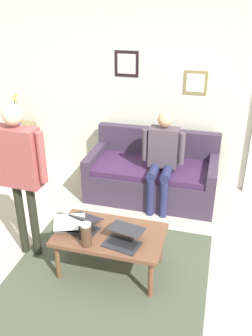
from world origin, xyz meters
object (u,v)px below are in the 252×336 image
at_px(laptop_left, 123,239).
at_px(person_seated, 162,155).
at_px(coffee_table, 110,237).
at_px(french_press, 86,234).
at_px(couch, 152,175).
at_px(person_standing, 20,164).
at_px(laptop_right, 70,225).
at_px(side_shelf, 21,147).
at_px(flower_vase, 17,113).
at_px(laptop_center, 84,225).

relative_size(laptop_left, person_seated, 0.31).
height_order(coffee_table, laptop_left, laptop_left).
bearing_deg(coffee_table, french_press, 55.72).
bearing_deg(person_seated, couch, -54.65).
height_order(french_press, person_standing, person_standing).
bearing_deg(laptop_right, person_standing, -7.02).
distance_m(laptop_left, french_press, 0.36).
xyz_separation_m(person_standing, person_seated, (-1.20, -1.37, -0.36)).
xyz_separation_m(couch, laptop_left, (-0.06, 1.74, 0.20)).
bearing_deg(side_shelf, person_standing, 121.57).
xyz_separation_m(side_shelf, flower_vase, (0.00, -0.00, 0.55)).
bearing_deg(laptop_center, laptop_left, 166.43).
bearing_deg(flower_vase, french_press, 131.99).
height_order(coffee_table, laptop_right, laptop_right).
bearing_deg(laptop_right, couch, -107.30).
bearing_deg(person_seated, laptop_left, 86.31).
bearing_deg(side_shelf, laptop_center, 133.48).
bearing_deg(laptop_left, french_press, 20.86).
height_order(laptop_right, french_press, french_press).
height_order(laptop_center, person_seated, person_seated).
distance_m(coffee_table, laptop_right, 0.42).
xyz_separation_m(laptop_center, french_press, (-0.12, 0.23, 0.08)).
bearing_deg(side_shelf, laptop_right, 130.81).
height_order(laptop_left, french_press, french_press).
bearing_deg(coffee_table, side_shelf, -42.46).
height_order(flower_vase, person_standing, person_standing).
xyz_separation_m(couch, flower_vase, (2.19, -0.28, 0.63)).
height_order(laptop_left, laptop_center, laptop_center).
bearing_deg(laptop_right, side_shelf, -49.19).
distance_m(french_press, flower_vase, 2.90).
bearing_deg(laptop_center, side_shelf, -46.52).
relative_size(french_press, side_shelf, 0.35).
bearing_deg(person_seated, laptop_center, 68.95).
distance_m(person_standing, person_seated, 1.85).
bearing_deg(french_press, laptop_left, -159.14).
relative_size(couch, laptop_center, 4.80).
relative_size(laptop_right, flower_vase, 0.84).
bearing_deg(couch, laptop_right, 72.70).
bearing_deg(person_seated, french_press, 75.46).
bearing_deg(person_standing, laptop_right, 172.98).
xyz_separation_m(french_press, person_standing, (0.77, -0.27, 0.50)).
bearing_deg(laptop_left, laptop_right, -7.70).
relative_size(french_press, person_seated, 0.21).
height_order(coffee_table, flower_vase, flower_vase).
relative_size(couch, french_press, 6.50).
bearing_deg(laptop_center, french_press, 116.68).
bearing_deg(laptop_left, person_standing, -7.38).
height_order(laptop_left, side_shelf, side_shelf).
bearing_deg(couch, side_shelf, -7.19).
height_order(laptop_left, person_standing, person_standing).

